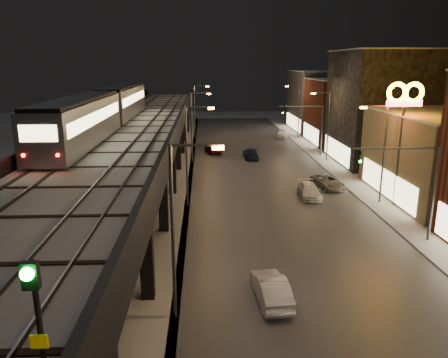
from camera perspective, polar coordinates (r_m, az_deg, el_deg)
name	(u,v)px	position (r m, az deg, el deg)	size (l,w,h in m)	color
road_surface	(271,192)	(44.09, 6.13, -1.66)	(17.00, 120.00, 0.06)	#46474D
sidewalk_right	(369,190)	(46.64, 18.37, -1.38)	(4.00, 120.00, 0.14)	#9FA1A8
under_viaduct_pavement	(136,193)	(44.12, -11.48, -1.87)	(11.00, 120.00, 0.06)	#9FA1A8
elevated_viaduct	(127,144)	(39.80, -12.57, 4.54)	(9.00, 100.00, 6.30)	black
viaduct_trackbed	(127,135)	(39.80, -12.61, 5.66)	(8.40, 100.00, 0.32)	#B2B7C1
viaduct_parapet_streetside	(176,129)	(39.24, -6.32, 6.48)	(0.30, 100.00, 1.10)	black
viaduct_parapet_far	(77,130)	(40.74, -18.70, 6.10)	(0.30, 100.00, 1.10)	black
building_d	(386,108)	(59.68, 20.42, 8.74)	(12.20, 13.20, 14.16)	black
building_e	(349,112)	(72.92, 16.05, 8.47)	(12.20, 12.20, 10.16)	#562116
building_f	(326,101)	(86.20, 13.13, 9.90)	(12.20, 16.20, 11.16)	#3B3B3D
streetlight_left_1	(178,221)	(21.10, -6.01, -5.45)	(2.57, 0.28, 9.00)	#38383A
streetlight_left_2	(190,149)	(38.47, -4.52, 3.92)	(2.57, 0.28, 9.00)	#38383A
streetlight_right_2	(381,147)	(41.59, 19.88, 3.90)	(2.56, 0.28, 9.00)	#38383A
streetlight_left_3	(194,122)	(56.24, -3.97, 7.42)	(2.57, 0.28, 9.00)	#38383A
streetlight_right_3	(327,121)	(58.42, 13.25, 7.34)	(2.56, 0.28, 9.00)	#38383A
streetlight_left_4	(196,108)	(74.12, -3.67, 9.23)	(2.57, 0.28, 9.00)	#38383A
streetlight_right_4	(298,108)	(75.79, 9.58, 9.18)	(2.56, 0.28, 9.00)	#38383A
traffic_light_rig_a	(419,182)	(33.39, 24.09, -0.35)	(6.10, 0.34, 7.00)	#38383A
traffic_light_rig_b	(314,124)	(61.15, 11.64, 7.06)	(6.10, 0.34, 7.00)	#38383A
subway_train	(106,109)	(43.64, -15.20, 8.86)	(2.88, 35.18, 3.44)	gray
rail_signal	(35,303)	(8.50, -23.49, -14.66)	(0.31, 0.41, 2.70)	black
car_near_white	(271,289)	(24.40, 6.13, -14.14)	(1.54, 4.43, 1.46)	silver
car_mid_dark	(251,154)	(59.21, 3.55, 3.32)	(1.87, 4.61, 1.34)	#142146
car_far_white	(213,148)	(62.76, -1.42, 4.08)	(1.77, 4.41, 1.50)	maroon
car_onc_dark	(328,183)	(46.11, 13.39, -0.45)	(2.13, 4.63, 1.29)	gray
car_onc_white	(309,191)	(42.60, 11.06, -1.57)	(1.83, 4.51, 1.31)	white
car_onc_red	(281,134)	(75.75, 7.48, 5.83)	(1.75, 4.35, 1.48)	white
sign_mcdonalds	(404,105)	(40.83, 22.48, 8.96)	(3.26, 0.44, 11.01)	#38383A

